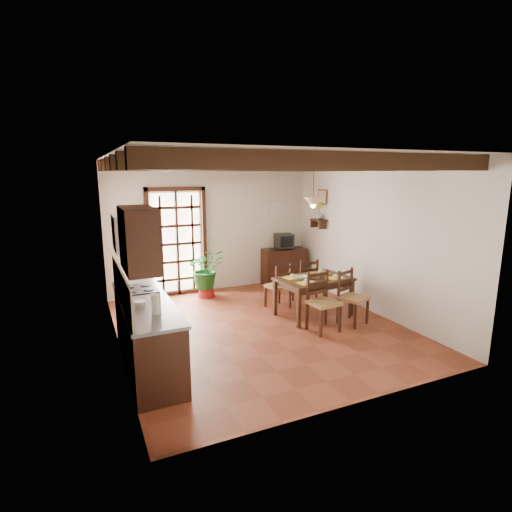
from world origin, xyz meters
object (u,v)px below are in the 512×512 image
potted_plant (206,270)px  pendant_lamp (313,201)px  chair_far_right (305,289)px  chair_far_left (278,294)px  sideboard (284,266)px  kitchen_counter (147,332)px  crt_tv (284,241)px  chair_near_left (323,313)px  chair_near_right (352,307)px  dining_table (314,283)px

potted_plant → pendant_lamp: pendant_lamp is taller
chair_far_right → pendant_lamp: bearing=71.5°
chair_far_left → sideboard: bearing=-133.8°
kitchen_counter → sideboard: 4.56m
chair_far_right → crt_tv: 1.58m
chair_near_left → potted_plant: (-1.19, 2.58, 0.26)m
chair_near_right → potted_plant: potted_plant is taller
pendant_lamp → chair_near_left: bearing=-107.5°
chair_far_left → chair_near_right: bearing=109.9°
crt_tv → chair_near_right: bearing=-86.3°
chair_near_right → chair_far_left: bearing=103.4°
chair_near_right → crt_tv: crt_tv is taller
dining_table → sideboard: bearing=70.3°
chair_far_right → chair_near_left: bearing=74.4°
chair_near_left → potted_plant: bearing=110.0°
dining_table → potted_plant: potted_plant is taller
chair_far_right → pendant_lamp: size_ratio=1.07×
dining_table → chair_near_right: 0.80m
kitchen_counter → pendant_lamp: 3.58m
chair_near_right → chair_far_left: 1.48m
chair_far_left → sideboard: (0.89, 1.45, 0.15)m
chair_far_right → pendant_lamp: 1.91m
kitchen_counter → pendant_lamp: bearing=15.5°
chair_far_right → kitchen_counter: bearing=27.6°
chair_far_left → crt_tv: (0.89, 1.44, 0.76)m
chair_near_left → chair_far_right: (0.50, 1.39, -0.02)m
chair_near_left → kitchen_counter: bearing=176.3°
chair_far_left → chair_far_right: (0.64, 0.07, 0.01)m
kitchen_counter → dining_table: (3.09, 0.75, 0.14)m
chair_near_right → crt_tv: 2.79m
chair_far_right → potted_plant: size_ratio=0.41×
potted_plant → dining_table: bearing=-52.5°
dining_table → chair_far_right: (0.25, 0.69, -0.33)m
kitchen_counter → chair_near_right: size_ratio=2.40×
chair_near_left → potted_plant: 2.85m
kitchen_counter → sideboard: kitchen_counter is taller
potted_plant → pendant_lamp: size_ratio=2.60×
chair_near_left → chair_far_right: size_ratio=1.09×
chair_near_right → pendant_lamp: pendant_lamp is taller
sideboard → crt_tv: bearing=-84.7°
chair_near_right → sideboard: chair_near_right is taller
crt_tv → pendant_lamp: bearing=-98.3°
dining_table → pendant_lamp: bearing=83.7°
chair_near_right → pendant_lamp: bearing=99.6°
chair_near_left → chair_far_right: bearing=65.4°
chair_near_right → sideboard: size_ratio=0.95×
chair_far_right → chair_near_right: bearing=100.4°
chair_far_right → chair_far_left: bearing=10.4°
sideboard → crt_tv: size_ratio=2.40×
dining_table → crt_tv: crt_tv is taller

